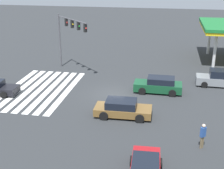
# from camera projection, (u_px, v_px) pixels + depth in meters

# --- Properties ---
(ground_plane) EXTENTS (135.85, 135.85, 0.00)m
(ground_plane) POSITION_uv_depth(u_px,v_px,m) (112.00, 94.00, 30.03)
(ground_plane) COLOR #2B2D30
(crosswalk_markings) EXTENTS (11.23, 6.30, 0.01)m
(crosswalk_markings) POSITION_uv_depth(u_px,v_px,m) (40.00, 89.00, 31.28)
(crosswalk_markings) COLOR silver
(crosswalk_markings) RESTS_ON ground_plane
(traffic_signal_mast) EXTENTS (4.77, 4.77, 6.40)m
(traffic_signal_mast) POSITION_uv_depth(u_px,v_px,m) (69.00, 30.00, 34.88)
(traffic_signal_mast) COLOR #47474C
(traffic_signal_mast) RESTS_ON ground_plane
(car_0) EXTENTS (2.13, 4.41, 1.71)m
(car_0) POSITION_uv_depth(u_px,v_px,m) (219.00, 79.00, 31.96)
(car_0) COLOR gray
(car_0) RESTS_ON ground_plane
(car_3) EXTENTS (2.22, 4.68, 1.41)m
(car_3) POSITION_uv_depth(u_px,v_px,m) (123.00, 108.00, 25.46)
(car_3) COLOR brown
(car_3) RESTS_ON ground_plane
(car_5) EXTENTS (2.08, 4.62, 1.55)m
(car_5) POSITION_uv_depth(u_px,v_px,m) (159.00, 85.00, 30.30)
(car_5) COLOR #144728
(car_5) RESTS_ON ground_plane
(pedestrian) EXTENTS (0.41, 0.41, 1.81)m
(pedestrian) POSITION_uv_depth(u_px,v_px,m) (203.00, 135.00, 20.82)
(pedestrian) COLOR brown
(pedestrian) RESTS_ON ground_plane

